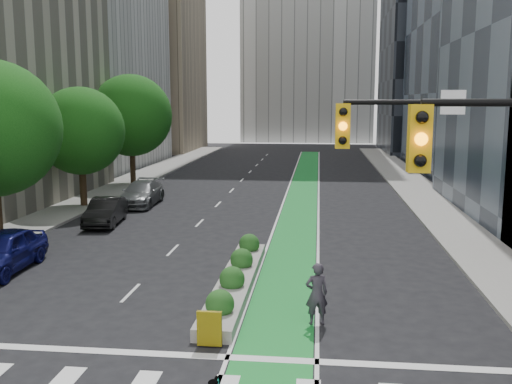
% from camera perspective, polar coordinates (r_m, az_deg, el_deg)
% --- Properties ---
extents(ground, '(160.00, 160.00, 0.00)m').
position_cam_1_polar(ground, '(15.31, -10.62, -17.55)').
color(ground, black).
rests_on(ground, ground).
extents(sidewalk_left, '(3.60, 90.00, 0.15)m').
position_cam_1_polar(sidewalk_left, '(41.82, -16.22, -0.60)').
color(sidewalk_left, gray).
rests_on(sidewalk_left, ground).
extents(sidewalk_right, '(3.60, 90.00, 0.15)m').
position_cam_1_polar(sidewalk_right, '(39.41, 17.39, -1.23)').
color(sidewalk_right, gray).
rests_on(sidewalk_right, ground).
extents(bike_lane_paint, '(2.20, 70.00, 0.01)m').
position_cam_1_polar(bike_lane_paint, '(43.62, 4.71, 0.03)').
color(bike_lane_paint, '#17832E').
rests_on(bike_lane_paint, ground).
extents(building_tan_far, '(14.00, 16.00, 26.00)m').
position_cam_1_polar(building_tan_far, '(82.91, -10.95, 13.16)').
color(building_tan_far, tan).
rests_on(building_tan_far, ground).
extents(building_dark_end, '(14.00, 18.00, 28.00)m').
position_cam_1_polar(building_dark_end, '(82.92, 17.80, 13.59)').
color(building_dark_end, black).
rests_on(building_dark_end, ground).
extents(tree_midfar, '(5.60, 5.60, 7.76)m').
position_cam_1_polar(tree_midfar, '(38.25, -17.14, 5.84)').
color(tree_midfar, black).
rests_on(tree_midfar, ground).
extents(tree_far, '(6.60, 6.60, 9.00)m').
position_cam_1_polar(tree_far, '(47.56, -12.39, 7.48)').
color(tree_far, black).
rests_on(tree_far, ground).
extents(median_planter, '(1.20, 10.26, 1.10)m').
position_cam_1_polar(median_planter, '(21.32, -1.98, -8.56)').
color(median_planter, gray).
rests_on(median_planter, ground).
extents(cyclist, '(0.81, 0.63, 1.96)m').
position_cam_1_polar(cyclist, '(17.86, 6.08, -10.09)').
color(cyclist, '#35303A').
rests_on(cyclist, ground).
extents(parked_car_left_near, '(2.18, 5.04, 1.69)m').
position_cam_1_polar(parked_car_left_near, '(25.25, -24.02, -5.44)').
color(parked_car_left_near, '#0D0F4F').
rests_on(parked_car_left_near, ground).
extents(parked_car_left_mid, '(2.09, 4.67, 1.49)m').
position_cam_1_polar(parked_car_left_mid, '(32.91, -14.79, -1.90)').
color(parked_car_left_mid, black).
rests_on(parked_car_left_mid, ground).
extents(parked_car_left_far, '(2.35, 5.45, 1.56)m').
position_cam_1_polar(parked_car_left_far, '(38.56, -11.40, -0.14)').
color(parked_car_left_far, '#505254').
rests_on(parked_car_left_far, ground).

